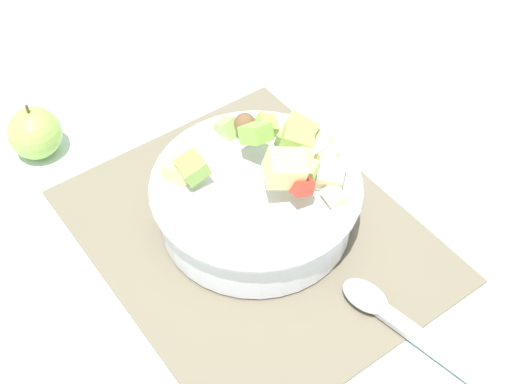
{
  "coord_description": "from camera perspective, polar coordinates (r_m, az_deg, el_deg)",
  "views": [
    {
      "loc": [
        -0.44,
        0.31,
        0.67
      ],
      "look_at": [
        0.01,
        -0.01,
        0.06
      ],
      "focal_mm": 50.81,
      "sensor_mm": 36.0,
      "label": 1
    }
  ],
  "objects": [
    {
      "name": "whole_apple",
      "position": [
        0.97,
        -17.03,
        4.47
      ],
      "size": [
        0.07,
        0.07,
        0.08
      ],
      "color": "#9EC656",
      "rests_on": "ground_plane"
    },
    {
      "name": "ground_plane",
      "position": [
        0.86,
        -0.25,
        -3.44
      ],
      "size": [
        2.4,
        2.4,
        0.0
      ],
      "primitive_type": "plane",
      "color": "silver"
    },
    {
      "name": "salad_bowl",
      "position": [
        0.83,
        0.12,
        -0.28
      ],
      "size": [
        0.24,
        0.24,
        0.13
      ],
      "color": "white",
      "rests_on": "placemat"
    },
    {
      "name": "placemat",
      "position": [
        0.85,
        -0.25,
        -3.31
      ],
      "size": [
        0.42,
        0.34,
        0.01
      ],
      "primitive_type": "cube",
      "color": "#756B56",
      "rests_on": "ground_plane"
    },
    {
      "name": "serving_spoon",
      "position": [
        0.79,
        10.61,
        -9.54
      ],
      "size": [
        0.19,
        0.06,
        0.01
      ],
      "color": "#B7B7BC",
      "rests_on": "placemat"
    }
  ]
}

